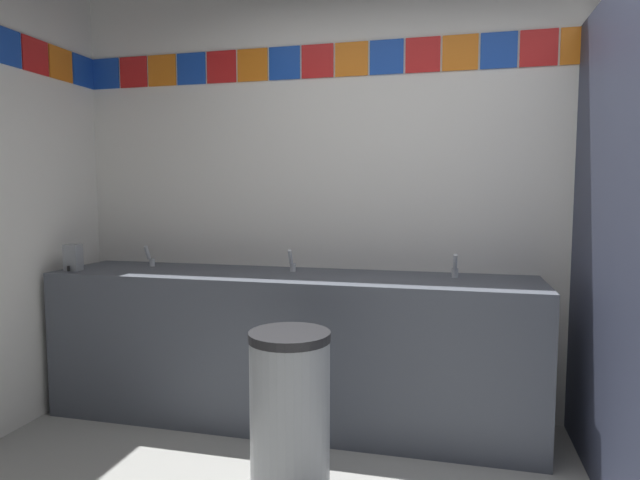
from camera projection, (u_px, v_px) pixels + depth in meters
The scene contains 7 objects.
wall_back at pixel (439, 176), 3.16m from camera, with size 4.60×0.09×2.87m.
vanity_counter at pixel (288, 346), 3.12m from camera, with size 2.82×0.59×0.87m.
faucet_left at pixel (150, 258), 3.39m from camera, with size 0.04×0.10×0.14m.
faucet_center at pixel (292, 263), 3.17m from camera, with size 0.04×0.10×0.14m.
faucet_right at pixel (455, 269), 2.94m from camera, with size 0.04×0.10×0.14m.
soap_dispenser at pixel (73, 258), 3.22m from camera, with size 0.09×0.09×0.16m.
trash_bin at pixel (290, 412), 2.39m from camera, with size 0.37×0.37×0.73m.
Camera 1 is at (0.07, -1.55, 1.35)m, focal length 29.97 mm.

